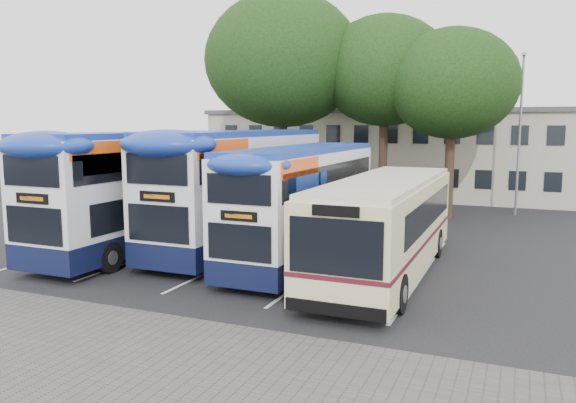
# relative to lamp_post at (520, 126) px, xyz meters

# --- Properties ---
(ground) EXTENTS (120.00, 120.00, 0.00)m
(ground) POSITION_rel_lamp_post_xyz_m (-6.00, -19.97, -5.08)
(ground) COLOR black
(ground) RESTS_ON ground
(paving_strip) EXTENTS (40.00, 6.00, 0.01)m
(paving_strip) POSITION_rel_lamp_post_xyz_m (-8.00, -24.97, -5.08)
(paving_strip) COLOR #595654
(paving_strip) RESTS_ON ground
(bay_lines) EXTENTS (14.12, 11.00, 0.01)m
(bay_lines) POSITION_rel_lamp_post_xyz_m (-9.75, -14.97, -5.08)
(bay_lines) COLOR silver
(bay_lines) RESTS_ON ground
(depot_building) EXTENTS (32.40, 8.40, 6.20)m
(depot_building) POSITION_rel_lamp_post_xyz_m (-6.00, 7.02, -1.93)
(depot_building) COLOR #BAB196
(depot_building) RESTS_ON ground
(lamp_post) EXTENTS (0.25, 1.05, 9.06)m
(lamp_post) POSITION_rel_lamp_post_xyz_m (0.00, 0.00, 0.00)
(lamp_post) COLOR gray
(lamp_post) RESTS_ON ground
(tree_left) EXTENTS (9.35, 9.35, 12.92)m
(tree_left) POSITION_rel_lamp_post_xyz_m (-13.28, -2.79, 3.85)
(tree_left) COLOR black
(tree_left) RESTS_ON ground
(tree_mid) EXTENTS (7.46, 7.46, 11.38)m
(tree_mid) POSITION_rel_lamp_post_xyz_m (-7.36, -1.71, 3.11)
(tree_mid) COLOR black
(tree_mid) RESTS_ON ground
(tree_right) EXTENTS (6.94, 6.94, 10.27)m
(tree_right) POSITION_rel_lamp_post_xyz_m (-3.43, -2.75, 2.22)
(tree_right) COLOR black
(tree_right) RESTS_ON ground
(bus_dd_left) EXTENTS (2.83, 11.65, 4.86)m
(bus_dd_left) POSITION_rel_lamp_post_xyz_m (-14.17, -15.22, -2.41)
(bus_dd_left) COLOR black
(bus_dd_left) RESTS_ON ground
(bus_dd_mid) EXTENTS (2.85, 11.75, 4.90)m
(bus_dd_mid) POSITION_rel_lamp_post_xyz_m (-10.66, -13.38, -2.39)
(bus_dd_mid) COLOR black
(bus_dd_mid) RESTS_ON ground
(bus_dd_right) EXTENTS (2.52, 10.40, 4.33)m
(bus_dd_right) POSITION_rel_lamp_post_xyz_m (-7.32, -14.74, -2.70)
(bus_dd_right) COLOR black
(bus_dd_right) RESTS_ON ground
(bus_single) EXTENTS (2.86, 11.22, 3.35)m
(bus_single) POSITION_rel_lamp_post_xyz_m (-3.97, -15.49, -3.19)
(bus_single) COLOR beige
(bus_single) RESTS_ON ground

